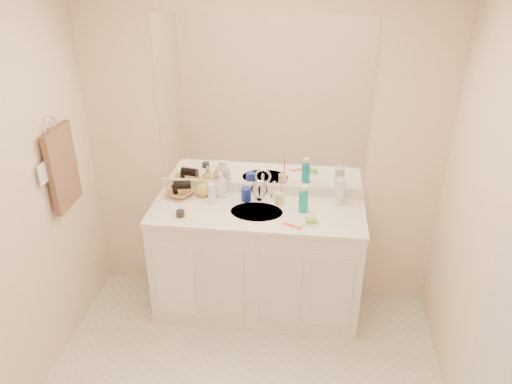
% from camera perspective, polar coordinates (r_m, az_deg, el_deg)
% --- Properties ---
extents(wall_back, '(2.60, 0.02, 2.40)m').
position_cam_1_polar(wall_back, '(3.62, 0.64, 4.47)').
color(wall_back, beige).
rests_on(wall_back, floor).
extents(wall_right, '(0.02, 2.60, 2.40)m').
position_cam_1_polar(wall_right, '(2.62, 26.79, -8.47)').
color(wall_right, beige).
rests_on(wall_right, floor).
extents(vanity_cabinet, '(1.50, 0.55, 0.85)m').
position_cam_1_polar(vanity_cabinet, '(3.76, 0.09, -8.14)').
color(vanity_cabinet, white).
rests_on(vanity_cabinet, floor).
extents(countertop, '(1.52, 0.57, 0.03)m').
position_cam_1_polar(countertop, '(3.52, 0.10, -2.30)').
color(countertop, white).
rests_on(countertop, vanity_cabinet).
extents(backsplash, '(1.52, 0.03, 0.08)m').
position_cam_1_polar(backsplash, '(3.72, 0.59, 0.41)').
color(backsplash, silver).
rests_on(backsplash, countertop).
extents(sink_basin, '(0.37, 0.37, 0.02)m').
position_cam_1_polar(sink_basin, '(3.50, 0.06, -2.42)').
color(sink_basin, silver).
rests_on(sink_basin, countertop).
extents(faucet, '(0.02, 0.02, 0.11)m').
position_cam_1_polar(faucet, '(3.62, 0.41, -0.10)').
color(faucet, silver).
rests_on(faucet, countertop).
extents(mirror, '(1.48, 0.01, 1.20)m').
position_cam_1_polar(mirror, '(3.48, 0.66, 9.89)').
color(mirror, white).
rests_on(mirror, wall_back).
extents(blue_mug, '(0.09, 0.09, 0.10)m').
position_cam_1_polar(blue_mug, '(3.62, -1.14, -0.26)').
color(blue_mug, navy).
rests_on(blue_mug, countertop).
extents(tan_cup, '(0.09, 0.09, 0.09)m').
position_cam_1_polar(tan_cup, '(3.57, 2.70, -0.75)').
color(tan_cup, beige).
rests_on(tan_cup, countertop).
extents(toothbrush, '(0.01, 0.04, 0.18)m').
position_cam_1_polar(toothbrush, '(3.53, 2.90, 0.76)').
color(toothbrush, '#FF438B').
rests_on(toothbrush, tan_cup).
extents(mouthwash_bottle, '(0.06, 0.06, 0.15)m').
position_cam_1_polar(mouthwash_bottle, '(3.48, 5.44, -1.08)').
color(mouthwash_bottle, '#0C9699').
rests_on(mouthwash_bottle, countertop).
extents(clear_pump_bottle, '(0.08, 0.08, 0.19)m').
position_cam_1_polar(clear_pump_bottle, '(3.60, 9.56, 0.04)').
color(clear_pump_bottle, silver).
rests_on(clear_pump_bottle, countertop).
extents(soap_dish, '(0.11, 0.10, 0.01)m').
position_cam_1_polar(soap_dish, '(3.37, 6.27, -3.51)').
color(soap_dish, silver).
rests_on(soap_dish, countertop).
extents(green_soap, '(0.08, 0.06, 0.03)m').
position_cam_1_polar(green_soap, '(3.36, 6.28, -3.24)').
color(green_soap, '#74CB31').
rests_on(green_soap, soap_dish).
extents(orange_comb, '(0.14, 0.08, 0.01)m').
position_cam_1_polar(orange_comb, '(3.33, 4.18, -3.88)').
color(orange_comb, '#FB4E1A').
rests_on(orange_comb, countertop).
extents(dark_jar, '(0.06, 0.06, 0.04)m').
position_cam_1_polar(dark_jar, '(3.47, -8.63, -2.44)').
color(dark_jar, black).
rests_on(dark_jar, countertop).
extents(extra_white_bottle, '(0.06, 0.06, 0.16)m').
position_cam_1_polar(extra_white_bottle, '(3.58, -5.10, -0.19)').
color(extra_white_bottle, white).
rests_on(extra_white_bottle, countertop).
extents(soap_bottle_white, '(0.08, 0.08, 0.19)m').
position_cam_1_polar(soap_bottle_white, '(3.66, -3.91, 0.82)').
color(soap_bottle_white, white).
rests_on(soap_bottle_white, countertop).
extents(soap_bottle_cream, '(0.09, 0.09, 0.16)m').
position_cam_1_polar(soap_bottle_cream, '(3.68, -4.97, 0.73)').
color(soap_bottle_cream, beige).
rests_on(soap_bottle_cream, countertop).
extents(soap_bottle_yellow, '(0.15, 0.15, 0.15)m').
position_cam_1_polar(soap_bottle_yellow, '(3.69, -6.07, 0.61)').
color(soap_bottle_yellow, gold).
rests_on(soap_bottle_yellow, countertop).
extents(wicker_basket, '(0.27, 0.27, 0.05)m').
position_cam_1_polar(wicker_basket, '(3.74, -8.66, -0.05)').
color(wicker_basket, '#B48348').
rests_on(wicker_basket, countertop).
extents(hair_dryer, '(0.14, 0.09, 0.06)m').
position_cam_1_polar(hair_dryer, '(3.70, -8.43, 0.82)').
color(hair_dryer, black).
rests_on(hair_dryer, wicker_basket).
extents(towel_ring, '(0.01, 0.11, 0.11)m').
position_cam_1_polar(towel_ring, '(3.40, -22.39, 7.17)').
color(towel_ring, silver).
rests_on(towel_ring, wall_left).
extents(hand_towel, '(0.04, 0.32, 0.55)m').
position_cam_1_polar(hand_towel, '(3.50, -21.24, 2.58)').
color(hand_towel, '#4F382A').
rests_on(hand_towel, towel_ring).
extents(switch_plate, '(0.01, 0.08, 0.13)m').
position_cam_1_polar(switch_plate, '(3.33, -23.21, 1.92)').
color(switch_plate, white).
rests_on(switch_plate, wall_left).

